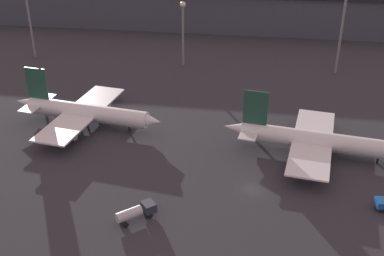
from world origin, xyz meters
TOP-DOWN VIEW (x-y plane):
  - ground at (0.00, 0.00)m, footprint 600.00×600.00m
  - terminal_building at (0.00, 108.35)m, footprint 244.37×22.22m
  - airplane_1 at (-40.59, 20.85)m, footprint 38.17×32.09m
  - airplane_2 at (13.18, 15.09)m, footprint 41.75×30.71m
  - service_vehicle_3 at (-19.80, -11.91)m, footprint 6.83×6.40m
  - lamp_post_0 at (-74.11, 65.24)m, footprint 1.80×1.80m
  - lamp_post_1 at (-24.39, 65.24)m, footprint 1.80×1.80m
  - lamp_post_2 at (22.62, 65.24)m, footprint 1.80×1.80m

SIDE VIEW (x-z plane):
  - ground at x=0.00m, z-range 0.00..0.00m
  - service_vehicle_3 at x=-19.80m, z-range 0.25..2.76m
  - airplane_2 at x=13.18m, z-range -3.21..9.98m
  - airplane_1 at x=-40.59m, z-range -3.20..10.10m
  - terminal_building at x=0.00m, z-range 0.05..15.46m
  - lamp_post_1 at x=-24.39m, z-range 3.10..22.97m
  - lamp_post_2 at x=22.62m, z-range 3.33..27.05m
  - lamp_post_0 at x=-74.11m, z-range 3.49..30.34m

